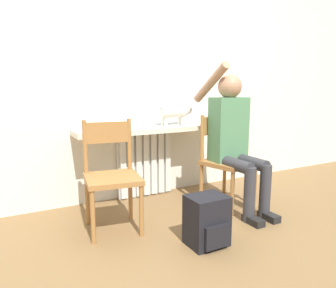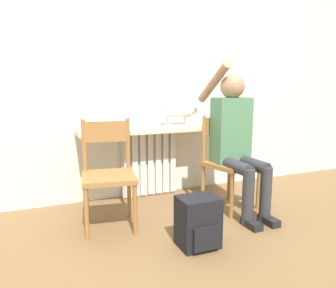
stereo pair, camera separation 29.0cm
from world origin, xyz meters
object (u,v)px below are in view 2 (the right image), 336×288
cat (180,112)px  backpack (198,222)px  chair_left (108,172)px  person (236,136)px  chair_right (228,160)px

cat → backpack: size_ratio=1.37×
chair_left → cat: cat is taller
cat → backpack: (-0.36, -1.10, -0.71)m
person → backpack: size_ratio=3.70×
chair_right → backpack: 0.93m
person → cat: person is taller
chair_right → person: (0.01, -0.10, 0.25)m
chair_left → person: bearing=3.6°
chair_right → cat: 0.71m
chair_left → cat: bearing=38.0°
chair_left → cat: size_ratio=1.74×
chair_right → cat: bearing=104.7°
backpack → person: bearing=38.0°
chair_right → person: 0.27m
chair_left → chair_right: (1.15, -0.00, 0.00)m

